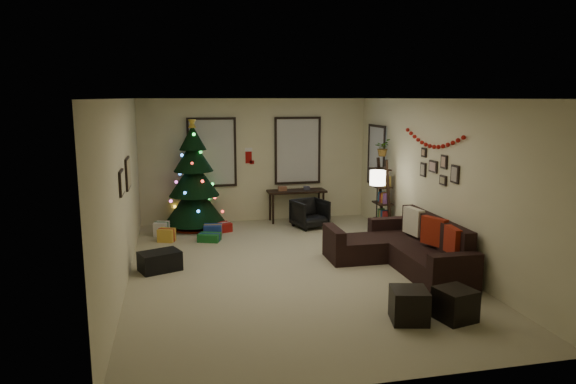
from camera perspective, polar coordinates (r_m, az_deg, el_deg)
The scene contains 29 objects.
floor at distance 8.45m, azimuth 0.22°, elevation -8.44°, with size 7.00×7.00×0.00m, color tan.
ceiling at distance 8.00m, azimuth 0.23°, elevation 10.20°, with size 7.00×7.00×0.00m, color white.
wall_back at distance 11.52m, azimuth -3.60°, elevation 3.48°, with size 5.00×5.00×0.00m, color beige.
wall_front at distance 4.84m, azimuth 9.37°, elevation -6.20°, with size 5.00×5.00×0.00m, color beige.
wall_left at distance 7.96m, azimuth -17.63°, elevation -0.06°, with size 7.00×7.00×0.00m, color beige.
wall_right at distance 8.99m, azimuth 15.96°, elevation 1.17°, with size 7.00×7.00×0.00m, color beige.
window_back_left at distance 11.36m, azimuth -8.34°, elevation 4.31°, with size 1.05×0.06×1.50m.
window_back_right at distance 11.65m, azimuth 1.05°, elevation 4.56°, with size 1.05×0.06×1.50m.
window_right_wall at distance 11.25m, azimuth 9.72°, elevation 3.96°, with size 0.06×0.90×1.30m.
christmas_tree at distance 11.01m, azimuth -10.26°, elevation 1.05°, with size 1.27×1.27×2.36m.
presents at distance 10.45m, azimuth -10.20°, elevation -4.30°, with size 1.50×1.00×0.28m.
sofa at distance 8.75m, azimuth 12.65°, elevation -6.20°, with size 1.69×2.47×0.82m.
pillow_red_a at distance 8.06m, azimuth 17.59°, elevation -5.11°, with size 0.11×0.40×0.40m, color maroon.
pillow_red_b at distance 8.53m, azimuth 15.74°, elevation -4.17°, with size 0.12×0.44×0.44m, color maroon.
pillow_cream at distance 9.16m, azimuth 13.59°, elevation -3.14°, with size 0.13×0.45×0.45m, color beige.
ottoman_near at distance 6.69m, azimuth 13.12°, elevation -11.99°, with size 0.43×0.43×0.41m, color black.
ottoman_far at distance 6.88m, azimuth 17.84°, elevation -11.64°, with size 0.42×0.42×0.40m, color black.
desk at distance 11.53m, azimuth 0.95°, elevation -0.20°, with size 1.29×0.46×0.70m.
desk_chair at distance 11.00m, azimuth 2.41°, elevation -2.36°, with size 0.59×0.55×0.61m, color black.
bookshelf at distance 10.54m, azimuth 10.42°, elevation -0.63°, with size 0.30×0.46×1.54m.
potted_plant at distance 10.53m, azimuth 10.30°, elevation 5.09°, with size 0.40×0.35×0.45m, color #4C4C4C.
floor_lamp at distance 9.87m, azimuth 9.78°, elevation 1.03°, with size 0.29×0.29×1.38m.
art_map at distance 8.65m, azimuth -17.14°, elevation 1.97°, with size 0.04×0.60×0.50m.
art_abstract at distance 7.59m, azimuth -17.78°, elevation 0.98°, with size 0.04×0.45×0.35m.
gallery at distance 8.89m, azimuth 16.15°, elevation 2.51°, with size 0.03×1.25×0.54m.
garland at distance 9.00m, azimuth 15.53°, elevation 5.58°, with size 0.08×1.90×0.30m, color #A5140C, non-canonical shape.
stocking_left at distance 11.50m, azimuth -4.31°, elevation 4.01°, with size 0.20×0.05×0.36m.
stocking_right at distance 11.62m, azimuth -2.75°, elevation 4.04°, with size 0.20×0.05×0.36m.
storage_bin at distance 8.58m, azimuth -13.86°, elevation -7.36°, with size 0.62×0.41×0.31m, color black.
Camera 1 is at (-1.75, -7.81, 2.71)m, focal length 32.45 mm.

